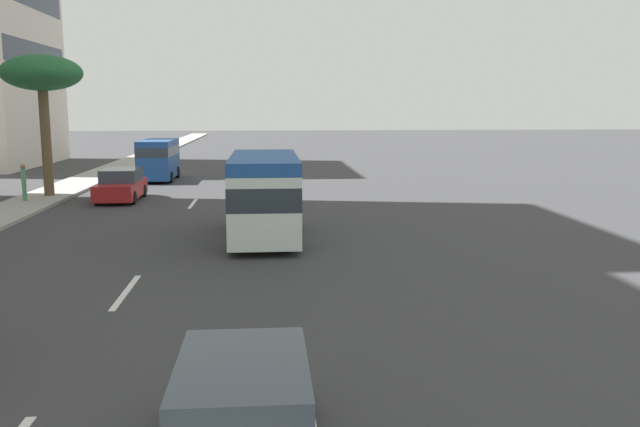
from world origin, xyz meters
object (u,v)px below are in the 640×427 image
Objects in this scene: car_third at (121,186)px; minibus_lead at (264,193)px; car_second at (244,419)px; pedestrian_near_lamp at (24,180)px; palm_tree at (42,76)px; van_fifth at (159,157)px.

minibus_lead is at bearing 35.05° from car_third.
pedestrian_near_lamp reaches higher than car_second.
minibus_lead is at bearing -135.74° from palm_tree.
pedestrian_near_lamp is at bearing -25.60° from van_fifth.
minibus_lead is 16.34m from palm_tree.
car_second is 35.19m from van_fifth.
car_second is 27.05m from pedestrian_near_lamp.
minibus_lead is 1.53× the size of car_second.
car_third reaches higher than car_second.
pedestrian_near_lamp is 5.37m from palm_tree.
car_third is 9.16m from van_fifth.
car_second is at bearing 10.61° from van_fifth.
minibus_lead is at bearing -0.89° from car_second.
minibus_lead is 1.30× the size of van_fifth.
car_third is 2.44× the size of pedestrian_near_lamp.
car_third is 0.84× the size of van_fifth.
palm_tree reaches higher than pedestrian_near_lamp.
pedestrian_near_lamp is (-0.86, 4.36, 0.40)m from car_third.
van_fifth is (9.13, -0.42, 0.72)m from car_third.
palm_tree is at bearing -105.68° from car_third.
car_third is at bearing 81.47° from pedestrian_near_lamp.
car_second is (-15.28, 0.24, -0.87)m from minibus_lead.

